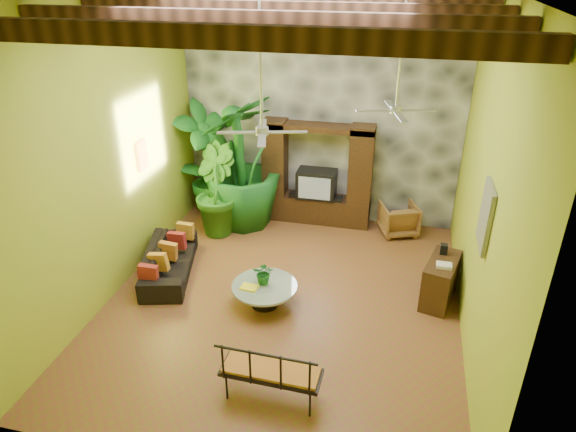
% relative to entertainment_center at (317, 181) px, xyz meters
% --- Properties ---
extents(ground, '(7.00, 7.00, 0.00)m').
position_rel_entertainment_center_xyz_m(ground, '(0.00, -3.14, -0.97)').
color(ground, brown).
rests_on(ground, ground).
extents(back_wall, '(6.00, 0.02, 5.00)m').
position_rel_entertainment_center_xyz_m(back_wall, '(0.00, 0.36, 1.53)').
color(back_wall, '#9EBD2B').
rests_on(back_wall, ground).
extents(left_wall, '(0.02, 7.00, 5.00)m').
position_rel_entertainment_center_xyz_m(left_wall, '(-3.00, -3.14, 1.53)').
color(left_wall, '#9EBD2B').
rests_on(left_wall, ground).
extents(right_wall, '(0.02, 7.00, 5.00)m').
position_rel_entertainment_center_xyz_m(right_wall, '(3.00, -3.14, 1.53)').
color(right_wall, '#9EBD2B').
rests_on(right_wall, ground).
extents(stone_accent_wall, '(5.98, 0.10, 4.98)m').
position_rel_entertainment_center_xyz_m(stone_accent_wall, '(0.00, 0.30, 1.53)').
color(stone_accent_wall, '#393B41').
rests_on(stone_accent_wall, ground).
extents(ceiling_beams, '(5.95, 5.36, 0.22)m').
position_rel_entertainment_center_xyz_m(ceiling_beams, '(0.00, -3.14, 3.81)').
color(ceiling_beams, '#3C2013').
rests_on(ceiling_beams, ceiling).
extents(entertainment_center, '(2.40, 0.55, 2.30)m').
position_rel_entertainment_center_xyz_m(entertainment_center, '(0.00, 0.00, 0.00)').
color(entertainment_center, black).
rests_on(entertainment_center, ground).
extents(ceiling_fan_front, '(1.28, 1.28, 1.86)m').
position_rel_entertainment_center_xyz_m(ceiling_fan_front, '(-0.20, -3.54, 2.44)').
color(ceiling_fan_front, '#AEAFB3').
rests_on(ceiling_fan_front, ceiling).
extents(ceiling_fan_back, '(1.28, 1.28, 1.86)m').
position_rel_entertainment_center_xyz_m(ceiling_fan_back, '(1.60, -1.94, 2.44)').
color(ceiling_fan_back, '#AEAFB3').
rests_on(ceiling_fan_back, ceiling).
extents(wall_art_mask, '(0.06, 0.32, 0.55)m').
position_rel_entertainment_center_xyz_m(wall_art_mask, '(-2.96, -2.14, 1.13)').
color(wall_art_mask, gold).
rests_on(wall_art_mask, left_wall).
extents(wall_art_painting, '(0.06, 0.70, 0.90)m').
position_rel_entertainment_center_xyz_m(wall_art_painting, '(2.96, -3.74, 1.33)').
color(wall_art_painting, teal).
rests_on(wall_art_painting, right_wall).
extents(sofa, '(1.27, 2.15, 0.59)m').
position_rel_entertainment_center_xyz_m(sofa, '(-2.30, -2.81, -0.67)').
color(sofa, black).
rests_on(sofa, ground).
extents(wicker_armchair, '(0.96, 0.97, 0.69)m').
position_rel_entertainment_center_xyz_m(wicker_armchair, '(1.85, -0.18, -0.62)').
color(wicker_armchair, brown).
rests_on(wicker_armchair, ground).
extents(tall_plant_a, '(1.61, 1.69, 2.66)m').
position_rel_entertainment_center_xyz_m(tall_plant_a, '(-2.49, -0.20, 0.37)').
color(tall_plant_a, '#1A6621').
rests_on(tall_plant_a, ground).
extents(tall_plant_b, '(1.34, 1.38, 1.96)m').
position_rel_entertainment_center_xyz_m(tall_plant_b, '(-2.03, -1.00, 0.01)').
color(tall_plant_b, '#296A1C').
rests_on(tall_plant_b, ground).
extents(tall_plant_c, '(2.13, 2.13, 2.91)m').
position_rel_entertainment_center_xyz_m(tall_plant_c, '(-1.57, -0.48, 0.49)').
color(tall_plant_c, '#16571B').
rests_on(tall_plant_c, ground).
extents(coffee_table, '(1.13, 1.13, 0.40)m').
position_rel_entertainment_center_xyz_m(coffee_table, '(-0.28, -3.34, -0.71)').
color(coffee_table, black).
rests_on(coffee_table, ground).
extents(centerpiece_plant, '(0.37, 0.32, 0.40)m').
position_rel_entertainment_center_xyz_m(centerpiece_plant, '(-0.30, -3.27, -0.37)').
color(centerpiece_plant, '#17571D').
rests_on(centerpiece_plant, coffee_table).
extents(yellow_tray, '(0.30, 0.23, 0.03)m').
position_rel_entertainment_center_xyz_m(yellow_tray, '(-0.51, -3.48, -0.55)').
color(yellow_tray, yellow).
rests_on(yellow_tray, coffee_table).
extents(iron_bench, '(1.37, 0.53, 0.57)m').
position_rel_entertainment_center_xyz_m(iron_bench, '(0.37, -5.42, -0.42)').
color(iron_bench, black).
rests_on(iron_bench, ground).
extents(side_console, '(0.69, 1.09, 0.81)m').
position_rel_entertainment_center_xyz_m(side_console, '(2.65, -2.51, -0.56)').
color(side_console, '#3C2013').
rests_on(side_console, ground).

